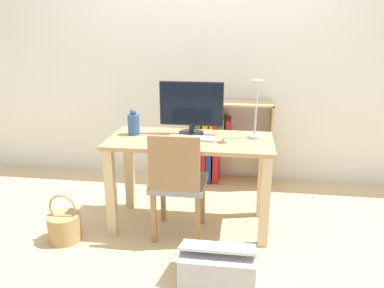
{
  "coord_description": "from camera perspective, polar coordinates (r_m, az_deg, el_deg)",
  "views": [
    {
      "loc": [
        0.39,
        -2.68,
        1.54
      ],
      "look_at": [
        0.0,
        0.1,
        0.65
      ],
      "focal_mm": 35.0,
      "sensor_mm": 36.0,
      "label": 1
    }
  ],
  "objects": [
    {
      "name": "ground_plane",
      "position": [
        3.12,
        -0.26,
        -12.03
      ],
      "size": [
        10.0,
        10.0,
        0.0
      ],
      "primitive_type": "plane",
      "color": "#CCB284"
    },
    {
      "name": "wall_back",
      "position": [
        3.77,
        2.09,
        13.93
      ],
      "size": [
        8.0,
        0.05,
        2.6
      ],
      "color": "silver",
      "rests_on": "ground_plane"
    },
    {
      "name": "desk",
      "position": [
        2.88,
        -0.28,
        -2.17
      ],
      "size": [
        1.25,
        0.57,
        0.72
      ],
      "color": "tan",
      "rests_on": "ground_plane"
    },
    {
      "name": "monitor",
      "position": [
        2.91,
        -0.1,
        5.78
      ],
      "size": [
        0.5,
        0.19,
        0.41
      ],
      "color": "#232326",
      "rests_on": "desk"
    },
    {
      "name": "keyboard",
      "position": [
        2.82,
        -0.13,
        0.88
      ],
      "size": [
        0.35,
        0.13,
        0.02
      ],
      "color": "#B2B2B7",
      "rests_on": "desk"
    },
    {
      "name": "vase",
      "position": [
        2.96,
        -8.88,
        3.12
      ],
      "size": [
        0.09,
        0.09,
        0.21
      ],
      "color": "#33598C",
      "rests_on": "desk"
    },
    {
      "name": "desk_lamp",
      "position": [
        2.78,
        9.79,
        6.1
      ],
      "size": [
        0.1,
        0.19,
        0.45
      ],
      "color": "#B7B7BC",
      "rests_on": "desk"
    },
    {
      "name": "chair",
      "position": [
        2.75,
        -2.22,
        -5.72
      ],
      "size": [
        0.4,
        0.4,
        0.83
      ],
      "rotation": [
        0.0,
        0.0,
        -0.12
      ],
      "color": "gray",
      "rests_on": "ground_plane"
    },
    {
      "name": "bookshelf",
      "position": [
        3.75,
        4.09,
        -0.16
      ],
      "size": [
        0.77,
        0.28,
        0.84
      ],
      "color": "tan",
      "rests_on": "ground_plane"
    },
    {
      "name": "basket",
      "position": [
        3.01,
        -18.85,
        -11.79
      ],
      "size": [
        0.24,
        0.24,
        0.37
      ],
      "color": "tan",
      "rests_on": "ground_plane"
    },
    {
      "name": "storage_box",
      "position": [
        2.46,
        3.9,
        -18.02
      ],
      "size": [
        0.48,
        0.31,
        0.27
      ],
      "color": "#B2B2B7",
      "rests_on": "ground_plane"
    }
  ]
}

